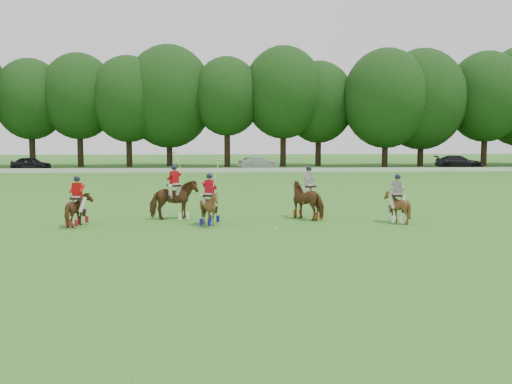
{
  "coord_description": "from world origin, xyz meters",
  "views": [
    {
      "loc": [
        0.21,
        -19.64,
        3.82
      ],
      "look_at": [
        1.33,
        4.2,
        1.4
      ],
      "focal_mm": 40.0,
      "sensor_mm": 36.0,
      "label": 1
    }
  ],
  "objects_px": {
    "polo_stripe_a": "(308,200)",
    "polo_ball": "(277,229)",
    "car_mid": "(258,163)",
    "polo_red_c": "(210,207)",
    "polo_red_a": "(78,209)",
    "car_left": "(31,163)",
    "car_right": "(459,162)",
    "polo_red_b": "(175,200)",
    "polo_stripe_b": "(397,206)"
  },
  "relations": [
    {
      "from": "polo_stripe_a",
      "to": "polo_stripe_b",
      "type": "bearing_deg",
      "value": -19.72
    },
    {
      "from": "polo_red_a",
      "to": "car_left",
      "type": "bearing_deg",
      "value": 111.31
    },
    {
      "from": "car_left",
      "to": "polo_red_a",
      "type": "bearing_deg",
      "value": -147.08
    },
    {
      "from": "car_mid",
      "to": "polo_stripe_b",
      "type": "height_order",
      "value": "polo_stripe_b"
    },
    {
      "from": "car_right",
      "to": "polo_ball",
      "type": "xyz_separation_m",
      "value": [
        -23.62,
        -39.7,
        -0.7
      ]
    },
    {
      "from": "car_left",
      "to": "polo_stripe_a",
      "type": "distance_m",
      "value": 44.3
    },
    {
      "from": "car_right",
      "to": "polo_stripe_a",
      "type": "height_order",
      "value": "polo_stripe_a"
    },
    {
      "from": "polo_red_c",
      "to": "car_right",
      "type": "bearing_deg",
      "value": 55.54
    },
    {
      "from": "polo_stripe_b",
      "to": "polo_red_c",
      "type": "bearing_deg",
      "value": -177.29
    },
    {
      "from": "polo_red_a",
      "to": "polo_red_c",
      "type": "distance_m",
      "value": 5.47
    },
    {
      "from": "car_mid",
      "to": "polo_red_c",
      "type": "distance_m",
      "value": 38.59
    },
    {
      "from": "car_left",
      "to": "polo_red_b",
      "type": "relative_size",
      "value": 1.39
    },
    {
      "from": "polo_red_c",
      "to": "polo_stripe_a",
      "type": "bearing_deg",
      "value": 21.06
    },
    {
      "from": "car_mid",
      "to": "polo_red_a",
      "type": "distance_m",
      "value": 39.49
    },
    {
      "from": "polo_red_b",
      "to": "polo_red_c",
      "type": "xyz_separation_m",
      "value": [
        1.63,
        -1.8,
        -0.12
      ]
    },
    {
      "from": "car_left",
      "to": "polo_stripe_a",
      "type": "xyz_separation_m",
      "value": [
        24.84,
        -36.68,
        0.17
      ]
    },
    {
      "from": "car_right",
      "to": "polo_stripe_a",
      "type": "bearing_deg",
      "value": 160.23
    },
    {
      "from": "car_right",
      "to": "polo_stripe_a",
      "type": "relative_size",
      "value": 2.14
    },
    {
      "from": "car_right",
      "to": "polo_stripe_a",
      "type": "distance_m",
      "value": 42.73
    },
    {
      "from": "car_mid",
      "to": "car_right",
      "type": "relative_size",
      "value": 0.83
    },
    {
      "from": "polo_red_a",
      "to": "polo_stripe_a",
      "type": "height_order",
      "value": "polo_stripe_a"
    },
    {
      "from": "polo_red_b",
      "to": "polo_stripe_a",
      "type": "relative_size",
      "value": 1.25
    },
    {
      "from": "car_mid",
      "to": "polo_red_a",
      "type": "bearing_deg",
      "value": 148.81
    },
    {
      "from": "car_mid",
      "to": "car_right",
      "type": "height_order",
      "value": "car_right"
    },
    {
      "from": "car_mid",
      "to": "polo_ball",
      "type": "bearing_deg",
      "value": 160.84
    },
    {
      "from": "car_left",
      "to": "car_mid",
      "type": "bearing_deg",
      "value": -78.39
    },
    {
      "from": "polo_stripe_a",
      "to": "polo_ball",
      "type": "distance_m",
      "value": 3.56
    },
    {
      "from": "car_right",
      "to": "polo_red_c",
      "type": "xyz_separation_m",
      "value": [
        -26.33,
        -38.38,
        0.03
      ]
    },
    {
      "from": "polo_red_a",
      "to": "polo_ball",
      "type": "distance_m",
      "value": 8.33
    },
    {
      "from": "car_right",
      "to": "polo_stripe_b",
      "type": "xyz_separation_m",
      "value": [
        -18.25,
        -38.0,
        -0.01
      ]
    },
    {
      "from": "car_mid",
      "to": "polo_red_c",
      "type": "relative_size",
      "value": 1.55
    },
    {
      "from": "polo_stripe_a",
      "to": "polo_ball",
      "type": "xyz_separation_m",
      "value": [
        -1.69,
        -3.02,
        -0.83
      ]
    },
    {
      "from": "car_mid",
      "to": "polo_stripe_a",
      "type": "bearing_deg",
      "value": 163.33
    },
    {
      "from": "polo_red_b",
      "to": "car_right",
      "type": "bearing_deg",
      "value": 52.6
    },
    {
      "from": "car_mid",
      "to": "polo_red_b",
      "type": "relative_size",
      "value": 1.42
    },
    {
      "from": "car_left",
      "to": "car_mid",
      "type": "xyz_separation_m",
      "value": [
        24.44,
        0.0,
        -0.01
      ]
    },
    {
      "from": "car_left",
      "to": "polo_stripe_b",
      "type": "relative_size",
      "value": 1.97
    },
    {
      "from": "polo_red_a",
      "to": "polo_ball",
      "type": "xyz_separation_m",
      "value": [
        8.19,
        -1.37,
        -0.7
      ]
    },
    {
      "from": "polo_red_a",
      "to": "polo_stripe_a",
      "type": "relative_size",
      "value": 0.87
    },
    {
      "from": "polo_red_a",
      "to": "car_mid",
      "type": "bearing_deg",
      "value": 76.11
    },
    {
      "from": "polo_red_c",
      "to": "car_mid",
      "type": "bearing_deg",
      "value": 84.04
    },
    {
      "from": "car_right",
      "to": "polo_stripe_b",
      "type": "height_order",
      "value": "polo_stripe_b"
    },
    {
      "from": "polo_red_a",
      "to": "polo_red_b",
      "type": "height_order",
      "value": "polo_red_b"
    },
    {
      "from": "polo_red_b",
      "to": "polo_red_a",
      "type": "bearing_deg",
      "value": -155.46
    },
    {
      "from": "polo_red_a",
      "to": "polo_stripe_b",
      "type": "xyz_separation_m",
      "value": [
        13.55,
        0.34,
        0.0
      ]
    },
    {
      "from": "polo_red_a",
      "to": "polo_ball",
      "type": "relative_size",
      "value": 23.32
    },
    {
      "from": "car_mid",
      "to": "car_right",
      "type": "bearing_deg",
      "value": -107.3
    },
    {
      "from": "car_left",
      "to": "polo_stripe_a",
      "type": "height_order",
      "value": "polo_stripe_a"
    },
    {
      "from": "car_right",
      "to": "polo_ball",
      "type": "relative_size",
      "value": 57.22
    },
    {
      "from": "polo_red_c",
      "to": "polo_stripe_b",
      "type": "distance_m",
      "value": 8.09
    }
  ]
}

